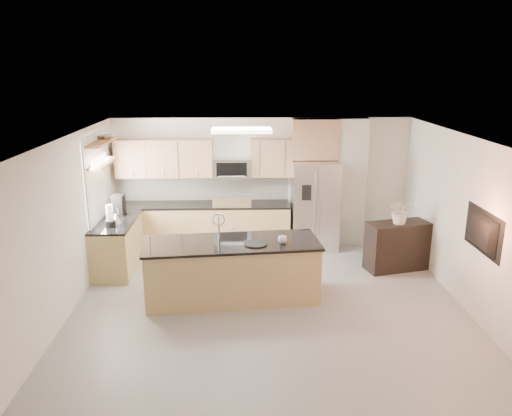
{
  "coord_description": "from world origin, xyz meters",
  "views": [
    {
      "loc": [
        -0.41,
        -6.76,
        3.61
      ],
      "look_at": [
        -0.17,
        1.3,
        1.29
      ],
      "focal_mm": 35.0,
      "sensor_mm": 36.0,
      "label": 1
    }
  ],
  "objects_px": {
    "bowl": "(105,136)",
    "coffee_maker": "(119,205)",
    "television": "(477,232)",
    "platter": "(256,244)",
    "flower_vase": "(402,204)",
    "cup": "(282,240)",
    "island": "(232,270)",
    "blender": "(110,217)",
    "refrigerator": "(314,205)",
    "microwave": "(232,168)",
    "credenza": "(397,246)",
    "kettle": "(116,218)",
    "range": "(232,225)"
  },
  "relations": [
    {
      "from": "cup",
      "to": "coffee_maker",
      "type": "distance_m",
      "value": 3.38
    },
    {
      "from": "cup",
      "to": "blender",
      "type": "bearing_deg",
      "value": 161.26
    },
    {
      "from": "blender",
      "to": "refrigerator",
      "type": "bearing_deg",
      "value": 20.21
    },
    {
      "from": "island",
      "to": "microwave",
      "type": "bearing_deg",
      "value": 85.22
    },
    {
      "from": "island",
      "to": "refrigerator",
      "type": "bearing_deg",
      "value": 49.05
    },
    {
      "from": "refrigerator",
      "to": "television",
      "type": "xyz_separation_m",
      "value": [
        1.85,
        -3.07,
        0.46
      ]
    },
    {
      "from": "microwave",
      "to": "coffee_maker",
      "type": "distance_m",
      "value": 2.31
    },
    {
      "from": "microwave",
      "to": "credenza",
      "type": "xyz_separation_m",
      "value": [
        3.01,
        -1.37,
        -1.19
      ]
    },
    {
      "from": "refrigerator",
      "to": "cup",
      "type": "xyz_separation_m",
      "value": [
        -0.84,
        -2.36,
        0.11
      ]
    },
    {
      "from": "refrigerator",
      "to": "flower_vase",
      "type": "distance_m",
      "value": 1.88
    },
    {
      "from": "refrigerator",
      "to": "bowl",
      "type": "relative_size",
      "value": 4.85
    },
    {
      "from": "platter",
      "to": "television",
      "type": "height_order",
      "value": "television"
    },
    {
      "from": "television",
      "to": "bowl",
      "type": "bearing_deg",
      "value": 67.08
    },
    {
      "from": "island",
      "to": "flower_vase",
      "type": "relative_size",
      "value": 3.89
    },
    {
      "from": "bowl",
      "to": "credenza",
      "type": "bearing_deg",
      "value": -6.04
    },
    {
      "from": "microwave",
      "to": "platter",
      "type": "relative_size",
      "value": 2.04
    },
    {
      "from": "flower_vase",
      "to": "cup",
      "type": "bearing_deg",
      "value": -153.18
    },
    {
      "from": "microwave",
      "to": "credenza",
      "type": "distance_m",
      "value": 3.51
    },
    {
      "from": "range",
      "to": "cup",
      "type": "relative_size",
      "value": 8.03
    },
    {
      "from": "kettle",
      "to": "flower_vase",
      "type": "relative_size",
      "value": 0.31
    },
    {
      "from": "bowl",
      "to": "flower_vase",
      "type": "distance_m",
      "value": 5.42
    },
    {
      "from": "bowl",
      "to": "coffee_maker",
      "type": "bearing_deg",
      "value": -2.12
    },
    {
      "from": "range",
      "to": "island",
      "type": "distance_m",
      "value": 2.33
    },
    {
      "from": "credenza",
      "to": "kettle",
      "type": "relative_size",
      "value": 4.9
    },
    {
      "from": "bowl",
      "to": "flower_vase",
      "type": "height_order",
      "value": "bowl"
    },
    {
      "from": "platter",
      "to": "bowl",
      "type": "relative_size",
      "value": 1.02
    },
    {
      "from": "refrigerator",
      "to": "kettle",
      "type": "distance_m",
      "value": 3.87
    },
    {
      "from": "range",
      "to": "blender",
      "type": "height_order",
      "value": "blender"
    },
    {
      "from": "coffee_maker",
      "to": "television",
      "type": "height_order",
      "value": "television"
    },
    {
      "from": "island",
      "to": "coffee_maker",
      "type": "bearing_deg",
      "value": 136.81
    },
    {
      "from": "coffee_maker",
      "to": "refrigerator",
      "type": "bearing_deg",
      "value": 9.75
    },
    {
      "from": "refrigerator",
      "to": "flower_vase",
      "type": "xyz_separation_m",
      "value": [
        1.35,
        -1.25,
        0.36
      ]
    },
    {
      "from": "island",
      "to": "television",
      "type": "height_order",
      "value": "television"
    },
    {
      "from": "island",
      "to": "television",
      "type": "bearing_deg",
      "value": -18.24
    },
    {
      "from": "coffee_maker",
      "to": "flower_vase",
      "type": "distance_m",
      "value": 5.15
    },
    {
      "from": "range",
      "to": "platter",
      "type": "relative_size",
      "value": 3.06
    },
    {
      "from": "blender",
      "to": "bowl",
      "type": "distance_m",
      "value": 1.5
    },
    {
      "from": "range",
      "to": "flower_vase",
      "type": "relative_size",
      "value": 1.57
    },
    {
      "from": "island",
      "to": "flower_vase",
      "type": "xyz_separation_m",
      "value": [
        2.98,
        1.04,
        0.77
      ]
    },
    {
      "from": "bowl",
      "to": "flower_vase",
      "type": "bearing_deg",
      "value": -6.59
    },
    {
      "from": "refrigerator",
      "to": "coffee_maker",
      "type": "height_order",
      "value": "refrigerator"
    },
    {
      "from": "platter",
      "to": "bowl",
      "type": "height_order",
      "value": "bowl"
    },
    {
      "from": "island",
      "to": "coffee_maker",
      "type": "height_order",
      "value": "island"
    },
    {
      "from": "credenza",
      "to": "flower_vase",
      "type": "xyz_separation_m",
      "value": [
        0.01,
        -0.05,
        0.81
      ]
    },
    {
      "from": "island",
      "to": "bowl",
      "type": "xyz_separation_m",
      "value": [
        -2.28,
        1.65,
        1.91
      ]
    },
    {
      "from": "microwave",
      "to": "television",
      "type": "bearing_deg",
      "value": -42.75
    },
    {
      "from": "microwave",
      "to": "refrigerator",
      "type": "relative_size",
      "value": 0.43
    },
    {
      "from": "kettle",
      "to": "television",
      "type": "xyz_separation_m",
      "value": [
        5.54,
        -1.89,
        0.33
      ]
    },
    {
      "from": "microwave",
      "to": "platter",
      "type": "distance_m",
      "value": 2.69
    },
    {
      "from": "microwave",
      "to": "television",
      "type": "distance_m",
      "value": 4.79
    }
  ]
}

